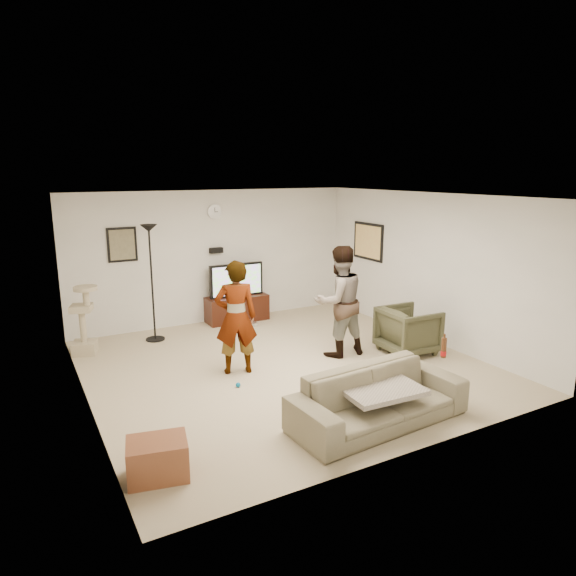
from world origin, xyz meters
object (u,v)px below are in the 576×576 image
person_left (236,317)px  armchair (408,330)px  sofa (379,398)px  tv_stand (237,308)px  floor_lamp (152,284)px  side_table (158,459)px  person_right (339,301)px  cat_tree (82,320)px  beer_bottle (444,348)px  tv (236,280)px

person_left → armchair: (2.71, -0.57, -0.45)m
person_left → sofa: bearing=126.1°
tv_stand → floor_lamp: floor_lamp is taller
sofa → side_table: 2.52m
person_right → cat_tree: bearing=-27.9°
side_table → cat_tree: bearing=91.9°
tv_stand → beer_bottle: size_ratio=4.75×
cat_tree → armchair: 5.15m
tv_stand → beer_bottle: (0.77, -4.58, 0.50)m
person_right → armchair: 1.23m
person_right → sofa: 2.34m
floor_lamp → person_right: size_ratio=1.14×
floor_lamp → cat_tree: 1.24m
person_right → person_left: bearing=-2.0°
sofa → armchair: size_ratio=2.61×
cat_tree → floor_lamp: bearing=6.4°
cat_tree → person_right: bearing=-29.4°
cat_tree → armchair: (4.53, -2.45, -0.18)m
tv_stand → tv: (0.00, 0.00, 0.56)m
person_left → person_right: (1.69, -0.10, 0.05)m
tv → cat_tree: size_ratio=0.97×
floor_lamp → person_right: (2.36, -2.11, -0.12)m
sofa → armchair: 2.50m
cat_tree → armchair: bearing=-28.4°
tv → floor_lamp: floor_lamp is taller
tv → person_left: 2.60m
tv_stand → beer_bottle: bearing=-80.5°
cat_tree → sofa: size_ratio=0.52×
floor_lamp → armchair: bearing=-37.3°
person_left → floor_lamp: bearing=-55.9°
person_right → tv: bearing=-73.6°
tv_stand → beer_bottle: 4.67m
tv_stand → tv: 0.56m
beer_bottle → side_table: beer_bottle is taller
sofa → tv_stand: bearing=83.7°
cat_tree → armchair: size_ratio=1.35×
person_left → beer_bottle: (1.79, -2.20, -0.08)m
tv → person_left: size_ratio=0.65×
tv_stand → person_right: (0.66, -2.49, 0.62)m
cat_tree → person_left: bearing=-45.9°
cat_tree → tv_stand: bearing=10.0°
person_left → person_right: person_right is taller
person_right → sofa: size_ratio=0.82×
tv → floor_lamp: (-1.69, -0.37, 0.18)m
tv_stand → tv: size_ratio=1.11×
person_left → armchair: size_ratio=2.02×
cat_tree → sofa: cat_tree is taller
sofa → person_left: bearing=106.8°
floor_lamp → beer_bottle: (2.46, -4.21, -0.25)m
armchair → person_left: bearing=80.7°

